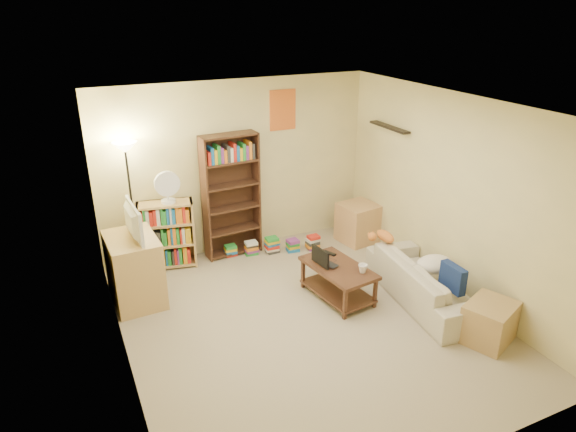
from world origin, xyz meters
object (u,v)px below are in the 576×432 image
Objects in this scene: sofa at (425,281)px; desk_fan at (167,187)px; coffee_table at (338,277)px; laptop at (329,262)px; floor_lamp at (128,171)px; tabby_cat at (383,236)px; short_bookshelf at (167,235)px; end_cabinet at (489,322)px; television at (128,222)px; side_table at (358,223)px; tall_bookshelf at (231,193)px; mug at (363,268)px; tv_stand at (135,270)px.

sofa is 4.19× the size of desk_fan.
laptop reaches higher than coffee_table.
tabby_cat is at bearing -27.25° from floor_lamp.
short_bookshelf is at bearing 148.95° from tabby_cat.
tabby_cat is 1.74m from end_cabinet.
side_table is at bearing -87.31° from television.
side_table is (1.12, 1.32, 0.02)m from coffee_table.
coffee_table is at bearing -130.34° from side_table.
tall_bookshelf is at bearing 106.37° from coffee_table.
short_bookshelf is 1.08m from floor_lamp.
mug is at bearing -67.70° from tall_bookshelf.
tabby_cat is 0.23× the size of tall_bookshelf.
tv_stand reaches higher than mug.
tv_stand reaches higher than laptop.
laptop is 1.69m from side_table.
short_bookshelf is at bearing 171.85° from side_table.
laptop is (-0.07, 0.12, 0.16)m from coffee_table.
end_cabinet is (1.83, -3.20, -0.72)m from tall_bookshelf.
mug is at bearing -46.08° from desk_fan.
end_cabinet is (1.05, -1.47, -0.06)m from coffee_table.
television is at bearing 153.39° from mug.
sofa is at bearing -141.86° from laptop.
floor_lamp reaches higher than side_table.
floor_lamp is at bearing 135.00° from end_cabinet.
sofa is 0.97m from end_cabinet.
laptop is 1.96m from end_cabinet.
tall_bookshelf is at bearing -67.05° from television.
tabby_cat is 3.22m from television.
desk_fan is (-1.61, 1.56, 0.74)m from laptop.
tall_bookshelf is at bearing 4.13° from laptop.
desk_fan is at bearing 133.92° from mug.
mug is at bearing -166.10° from laptop.
television reaches higher than mug.
desk_fan reaches higher than short_bookshelf.
mug is at bearing -29.35° from tv_stand.
tv_stand reaches higher than tabby_cat.
mug is at bearing -120.67° from side_table.
side_table is at bearing 73.47° from tabby_cat.
short_bookshelf reaches higher than tv_stand.
tabby_cat is 0.77m from mug.
end_cabinet is at bearing -164.94° from laptop.
tv_stand is at bearing -101.89° from floor_lamp.
sofa is 15.28× the size of mug.
laptop is at bearing -69.69° from tall_bookshelf.
end_cabinet is (2.78, -3.20, -0.25)m from short_bookshelf.
mug is 0.14× the size of tv_stand.
tall_bookshelf is at bearing 22.95° from tv_stand.
television reaches higher than tabby_cat.
coffee_table is at bearing -45.03° from desk_fan.
tabby_cat is 3.19m from tv_stand.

